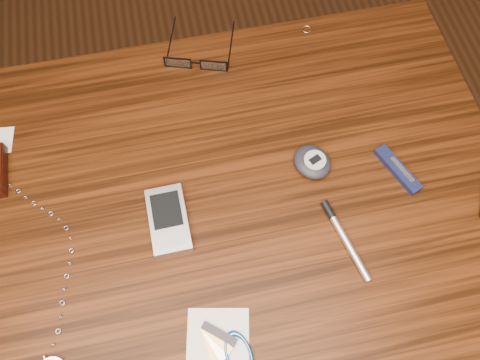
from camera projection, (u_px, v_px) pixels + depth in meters
The scene contains 9 objects.
ground at pixel (231, 285), 1.48m from camera, with size 3.80×3.80×0.00m, color #472814.
desk at pixel (225, 214), 0.89m from camera, with size 1.00×0.70×0.75m.
eyeglasses at pixel (196, 62), 0.90m from camera, with size 0.16×0.16×0.03m.
gold_ring at pixel (306, 29), 0.95m from camera, with size 0.02×0.02×0.00m, color #E1AD6A.
pda_phone at pixel (168, 220), 0.77m from camera, with size 0.06×0.12×0.02m.
pedometer at pixel (312, 162), 0.81m from camera, with size 0.08×0.09×0.03m.
notepad_keys at pixel (228, 349), 0.69m from camera, with size 0.12×0.12×0.01m.
pocket_knife at pixel (398, 169), 0.81m from camera, with size 0.06×0.10×0.01m.
silver_pen at pixel (342, 234), 0.76m from camera, with size 0.04×0.15×0.01m.
Camera 1 is at (-0.04, -0.31, 1.49)m, focal length 35.00 mm.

